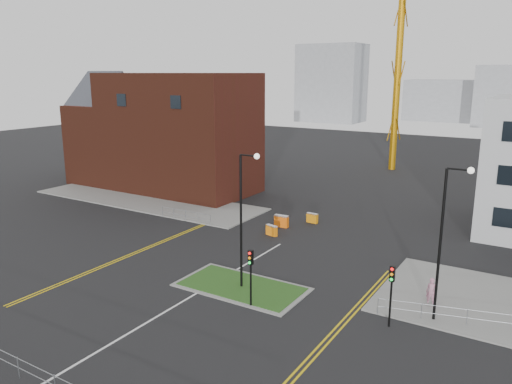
# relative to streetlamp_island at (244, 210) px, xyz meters

# --- Properties ---
(ground) EXTENTS (200.00, 200.00, 0.00)m
(ground) POSITION_rel_streetlamp_island_xyz_m (-2.22, -8.00, -5.41)
(ground) COLOR black
(ground) RESTS_ON ground
(pavement_left) EXTENTS (28.00, 8.00, 0.12)m
(pavement_left) POSITION_rel_streetlamp_island_xyz_m (-22.22, 14.00, -5.35)
(pavement_left) COLOR slate
(pavement_left) RESTS_ON ground
(island_kerb) EXTENTS (8.60, 4.60, 0.08)m
(island_kerb) POSITION_rel_streetlamp_island_xyz_m (-0.22, 0.00, -5.37)
(island_kerb) COLOR slate
(island_kerb) RESTS_ON ground
(grass_island) EXTENTS (8.00, 4.00, 0.12)m
(grass_island) POSITION_rel_streetlamp_island_xyz_m (-0.22, 0.00, -5.35)
(grass_island) COLOR #224918
(grass_island) RESTS_ON ground
(brick_building) EXTENTS (24.20, 10.07, 14.24)m
(brick_building) POSITION_rel_streetlamp_island_xyz_m (-25.19, 20.00, 1.44)
(brick_building) COLOR #4D1F13
(brick_building) RESTS_ON ground
(streetlamp_island) EXTENTS (1.46, 0.36, 9.18)m
(streetlamp_island) POSITION_rel_streetlamp_island_xyz_m (0.00, 0.00, 0.00)
(streetlamp_island) COLOR black
(streetlamp_island) RESTS_ON ground
(streetlamp_right_near) EXTENTS (1.46, 0.36, 9.18)m
(streetlamp_right_near) POSITION_rel_streetlamp_island_xyz_m (12.00, 2.00, 0.00)
(streetlamp_right_near) COLOR black
(streetlamp_right_near) RESTS_ON ground
(traffic_light_island) EXTENTS (0.28, 0.33, 3.65)m
(traffic_light_island) POSITION_rel_streetlamp_island_xyz_m (1.78, -2.02, -2.85)
(traffic_light_island) COLOR black
(traffic_light_island) RESTS_ON ground
(traffic_light_right) EXTENTS (0.28, 0.33, 3.65)m
(traffic_light_right) POSITION_rel_streetlamp_island_xyz_m (9.78, -0.02, -2.85)
(traffic_light_right) COLOR black
(traffic_light_right) RESTS_ON ground
(railing_front) EXTENTS (24.05, 0.05, 1.10)m
(railing_front) POSITION_rel_streetlamp_island_xyz_m (-2.22, -14.00, -4.63)
(railing_front) COLOR gray
(railing_front) RESTS_ON ground
(railing_left) EXTENTS (6.05, 0.05, 1.10)m
(railing_left) POSITION_rel_streetlamp_island_xyz_m (-13.22, 10.00, -4.67)
(railing_left) COLOR gray
(railing_left) RESTS_ON ground
(centre_line) EXTENTS (0.15, 30.00, 0.01)m
(centre_line) POSITION_rel_streetlamp_island_xyz_m (-2.22, -6.00, -5.41)
(centre_line) COLOR silver
(centre_line) RESTS_ON ground
(yellow_left_a) EXTENTS (0.12, 24.00, 0.01)m
(yellow_left_a) POSITION_rel_streetlamp_island_xyz_m (-11.22, 2.00, -5.41)
(yellow_left_a) COLOR gold
(yellow_left_a) RESTS_ON ground
(yellow_left_b) EXTENTS (0.12, 24.00, 0.01)m
(yellow_left_b) POSITION_rel_streetlamp_island_xyz_m (-10.92, 2.00, -5.41)
(yellow_left_b) COLOR gold
(yellow_left_b) RESTS_ON ground
(yellow_right_a) EXTENTS (0.12, 20.00, 0.01)m
(yellow_right_a) POSITION_rel_streetlamp_island_xyz_m (7.28, -2.00, -5.41)
(yellow_right_a) COLOR gold
(yellow_right_a) RESTS_ON ground
(yellow_right_b) EXTENTS (0.12, 20.00, 0.01)m
(yellow_right_b) POSITION_rel_streetlamp_island_xyz_m (7.58, -2.00, -5.41)
(yellow_right_b) COLOR gold
(yellow_right_b) RESTS_ON ground
(skyline_a) EXTENTS (18.00, 12.00, 22.00)m
(skyline_a) POSITION_rel_streetlamp_island_xyz_m (-42.22, 112.00, 5.59)
(skyline_a) COLOR gray
(skyline_a) RESTS_ON ground
(skyline_d) EXTENTS (30.00, 12.00, 12.00)m
(skyline_d) POSITION_rel_streetlamp_island_xyz_m (-10.22, 132.00, 0.59)
(skyline_d) COLOR gray
(skyline_d) RESTS_ON ground
(pedestrian) EXTENTS (0.69, 0.49, 1.78)m
(pedestrian) POSITION_rel_streetlamp_island_xyz_m (11.18, 3.93, -4.52)
(pedestrian) COLOR #BB7992
(pedestrian) RESTS_ON ground
(barrier_left) EXTENTS (1.17, 0.66, 0.93)m
(barrier_left) POSITION_rel_streetlamp_island_xyz_m (-3.99, 10.62, -4.91)
(barrier_left) COLOR orange
(barrier_left) RESTS_ON ground
(barrier_mid) EXTENTS (1.35, 0.49, 1.12)m
(barrier_mid) POSITION_rel_streetlamp_island_xyz_m (-4.47, 13.29, -4.80)
(barrier_mid) COLOR orange
(barrier_mid) RESTS_ON ground
(barrier_right) EXTENTS (1.14, 0.49, 0.93)m
(barrier_right) POSITION_rel_streetlamp_island_xyz_m (-2.59, 16.00, -4.91)
(barrier_right) COLOR orange
(barrier_right) RESTS_ON ground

